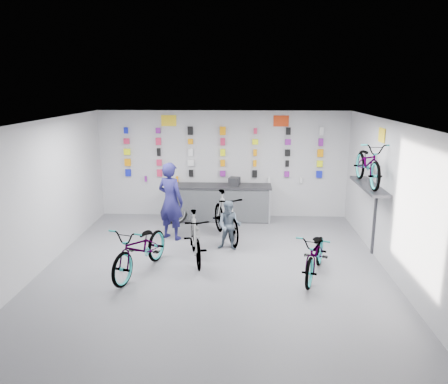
{
  "coord_description": "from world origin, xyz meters",
  "views": [
    {
      "loc": [
        0.56,
        -8.14,
        3.67
      ],
      "look_at": [
        0.15,
        1.4,
        1.33
      ],
      "focal_mm": 35.0,
      "sensor_mm": 36.0,
      "label": 1
    }
  ],
  "objects_px": {
    "bike_service": "(226,216)",
    "bike_center": "(195,237)",
    "counter": "(222,203)",
    "bike_right": "(316,254)",
    "bike_left": "(141,248)",
    "customer": "(229,226)",
    "clerk": "(171,201)"
  },
  "relations": [
    {
      "from": "bike_center",
      "to": "customer",
      "type": "bearing_deg",
      "value": 32.64
    },
    {
      "from": "bike_service",
      "to": "bike_right",
      "type": "bearing_deg",
      "value": -67.05
    },
    {
      "from": "bike_right",
      "to": "bike_service",
      "type": "distance_m",
      "value": 2.76
    },
    {
      "from": "customer",
      "to": "counter",
      "type": "bearing_deg",
      "value": 105.87
    },
    {
      "from": "bike_left",
      "to": "bike_center",
      "type": "height_order",
      "value": "same"
    },
    {
      "from": "bike_center",
      "to": "bike_right",
      "type": "height_order",
      "value": "bike_center"
    },
    {
      "from": "clerk",
      "to": "customer",
      "type": "bearing_deg",
      "value": -177.62
    },
    {
      "from": "counter",
      "to": "bike_left",
      "type": "bearing_deg",
      "value": -111.83
    },
    {
      "from": "bike_service",
      "to": "customer",
      "type": "bearing_deg",
      "value": -99.87
    },
    {
      "from": "counter",
      "to": "bike_service",
      "type": "distance_m",
      "value": 1.58
    },
    {
      "from": "counter",
      "to": "bike_right",
      "type": "height_order",
      "value": "counter"
    },
    {
      "from": "bike_left",
      "to": "counter",
      "type": "bearing_deg",
      "value": 85.21
    },
    {
      "from": "bike_service",
      "to": "clerk",
      "type": "bearing_deg",
      "value": 160.34
    },
    {
      "from": "clerk",
      "to": "counter",
      "type": "bearing_deg",
      "value": -99.45
    },
    {
      "from": "counter",
      "to": "bike_right",
      "type": "distance_m",
      "value": 4.13
    },
    {
      "from": "bike_center",
      "to": "bike_service",
      "type": "height_order",
      "value": "bike_service"
    },
    {
      "from": "bike_left",
      "to": "customer",
      "type": "distance_m",
      "value": 2.2
    },
    {
      "from": "clerk",
      "to": "customer",
      "type": "distance_m",
      "value": 1.64
    },
    {
      "from": "bike_left",
      "to": "clerk",
      "type": "xyz_separation_m",
      "value": [
        0.27,
        2.06,
        0.43
      ]
    },
    {
      "from": "counter",
      "to": "bike_center",
      "type": "relative_size",
      "value": 1.55
    },
    {
      "from": "bike_left",
      "to": "bike_right",
      "type": "bearing_deg",
      "value": 16.99
    },
    {
      "from": "bike_left",
      "to": "bike_right",
      "type": "relative_size",
      "value": 1.11
    },
    {
      "from": "counter",
      "to": "bike_service",
      "type": "height_order",
      "value": "bike_service"
    },
    {
      "from": "bike_service",
      "to": "bike_center",
      "type": "bearing_deg",
      "value": -132.59
    },
    {
      "from": "customer",
      "to": "bike_right",
      "type": "bearing_deg",
      "value": -29.51
    },
    {
      "from": "bike_right",
      "to": "bike_service",
      "type": "height_order",
      "value": "bike_service"
    },
    {
      "from": "bike_left",
      "to": "bike_center",
      "type": "relative_size",
      "value": 1.14
    },
    {
      "from": "counter",
      "to": "bike_left",
      "type": "height_order",
      "value": "bike_left"
    },
    {
      "from": "bike_right",
      "to": "clerk",
      "type": "relative_size",
      "value": 0.94
    },
    {
      "from": "bike_right",
      "to": "clerk",
      "type": "height_order",
      "value": "clerk"
    },
    {
      "from": "bike_service",
      "to": "clerk",
      "type": "relative_size",
      "value": 1.03
    },
    {
      "from": "bike_right",
      "to": "bike_service",
      "type": "bearing_deg",
      "value": 150.31
    }
  ]
}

